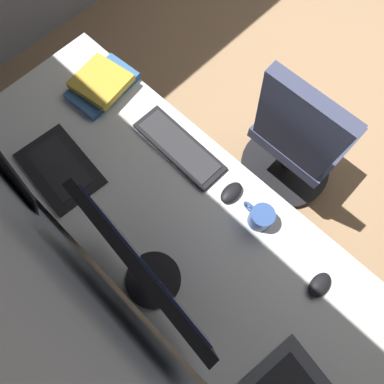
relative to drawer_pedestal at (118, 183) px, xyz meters
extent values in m
plane|color=#9E7A56|center=(-0.60, -1.96, -0.35)|extent=(5.49, 5.49, 0.00)
cube|color=#8C939E|center=(-0.60, 0.38, 0.95)|extent=(4.77, 0.10, 2.60)
cube|color=white|center=(-0.47, -0.03, 0.37)|extent=(2.00, 0.67, 0.03)
cylinder|color=silver|center=(-1.41, -0.30, 0.00)|extent=(0.05, 0.05, 0.70)
cylinder|color=silver|center=(0.47, -0.30, 0.00)|extent=(0.05, 0.05, 0.70)
cylinder|color=silver|center=(0.47, 0.25, 0.00)|extent=(0.05, 0.05, 0.70)
cube|color=white|center=(0.00, 0.00, 0.00)|extent=(0.40, 0.50, 0.69)
cube|color=silver|center=(0.00, -0.25, 0.00)|extent=(0.37, 0.01, 0.61)
cylinder|color=black|center=(-0.54, 0.20, 0.39)|extent=(0.20, 0.20, 0.01)
cylinder|color=black|center=(-0.54, 0.20, 0.44)|extent=(0.04, 0.04, 0.10)
cube|color=black|center=(-0.54, 0.20, 0.65)|extent=(0.57, 0.08, 0.31)
cube|color=#19234C|center=(-0.54, 0.19, 0.65)|extent=(0.52, 0.05, 0.28)
cube|color=black|center=(0.04, 0.17, 0.39)|extent=(0.37, 0.26, 0.01)
cube|color=#262628|center=(0.04, 0.17, 0.40)|extent=(0.29, 0.17, 0.00)
cube|color=black|center=(0.06, 0.32, 0.50)|extent=(0.36, 0.12, 0.20)
cube|color=black|center=(0.06, 0.32, 0.50)|extent=(0.32, 0.10, 0.17)
cube|color=black|center=(-0.24, -0.24, 0.39)|extent=(0.42, 0.15, 0.02)
cube|color=#2D2D30|center=(-0.24, -0.24, 0.40)|extent=(0.38, 0.12, 0.00)
ellipsoid|color=black|center=(-0.53, -0.23, 0.40)|extent=(0.06, 0.10, 0.03)
ellipsoid|color=black|center=(-0.98, -0.19, 0.40)|extent=(0.06, 0.10, 0.03)
cube|color=#38669E|center=(0.22, -0.21, 0.40)|extent=(0.20, 0.31, 0.03)
cube|color=gold|center=(0.22, -0.22, 0.43)|extent=(0.24, 0.23, 0.03)
cylinder|color=#335193|center=(-0.68, -0.23, 0.43)|extent=(0.09, 0.09, 0.09)
torus|color=#335193|center=(-0.62, -0.23, 0.43)|extent=(0.06, 0.01, 0.06)
cube|color=#383D56|center=(-0.54, -0.86, 0.11)|extent=(0.44, 0.42, 0.07)
cube|color=#383D56|center=(-0.54, -0.65, 0.40)|extent=(0.40, 0.13, 0.50)
cylinder|color=black|center=(-0.54, -0.86, -0.10)|extent=(0.05, 0.05, 0.37)
cylinder|color=black|center=(-0.54, -0.86, -0.31)|extent=(0.56, 0.56, 0.03)
camera|label=1|loc=(-0.71, 0.18, 1.58)|focal=30.20mm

